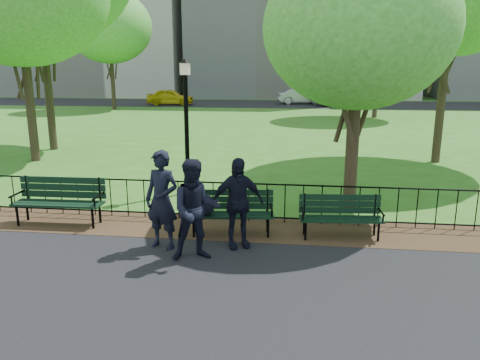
# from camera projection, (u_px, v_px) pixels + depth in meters

# --- Properties ---
(ground) EXTENTS (120.00, 120.00, 0.00)m
(ground) POSITION_uv_depth(u_px,v_px,m) (184.00, 254.00, 8.67)
(ground) COLOR #3A6119
(dirt_strip) EXTENTS (60.00, 1.60, 0.01)m
(dirt_strip) POSITION_uv_depth(u_px,v_px,m) (200.00, 227.00, 10.12)
(dirt_strip) COLOR #392A17
(dirt_strip) RESTS_ON ground
(far_street) EXTENTS (70.00, 9.00, 0.01)m
(far_street) POSITION_uv_depth(u_px,v_px,m) (277.00, 104.00, 42.39)
(far_street) COLOR black
(far_street) RESTS_ON ground
(iron_fence) EXTENTS (24.06, 0.06, 1.00)m
(iron_fence) POSITION_uv_depth(u_px,v_px,m) (204.00, 199.00, 10.48)
(iron_fence) COLOR black
(iron_fence) RESTS_ON ground
(park_bench_main) EXTENTS (1.78, 0.73, 0.99)m
(park_bench_main) POSITION_uv_depth(u_px,v_px,m) (219.00, 206.00, 9.52)
(park_bench_main) COLOR black
(park_bench_main) RESTS_ON ground
(park_bench_left_a) EXTENTS (1.96, 0.65, 1.11)m
(park_bench_left_a) POSITION_uv_depth(u_px,v_px,m) (60.00, 196.00, 10.22)
(park_bench_left_a) COLOR black
(park_bench_left_a) RESTS_ON ground
(park_bench_right_a) EXTENTS (1.69, 0.65, 0.94)m
(park_bench_right_a) POSITION_uv_depth(u_px,v_px,m) (341.00, 212.00, 9.42)
(park_bench_right_a) COLOR black
(park_bench_right_a) RESTS_ON ground
(lamppost) EXTENTS (0.32, 0.32, 3.58)m
(lamppost) POSITION_uv_depth(u_px,v_px,m) (186.00, 122.00, 12.33)
(lamppost) COLOR black
(lamppost) RESTS_ON ground
(tree_near_e) EXTENTS (4.38, 4.38, 6.11)m
(tree_near_e) POSITION_uv_depth(u_px,v_px,m) (359.00, 28.00, 10.56)
(tree_near_e) COLOR #2D2116
(tree_near_e) RESTS_ON ground
(tree_far_e) EXTENTS (6.80, 6.80, 9.48)m
(tree_far_e) POSITION_uv_depth(u_px,v_px,m) (381.00, 14.00, 29.81)
(tree_far_e) COLOR #2D2116
(tree_far_e) RESTS_ON ground
(tree_far_w) EXTENTS (6.46, 6.46, 9.00)m
(tree_far_w) POSITION_uv_depth(u_px,v_px,m) (109.00, 27.00, 35.57)
(tree_far_w) COLOR #2D2116
(tree_far_w) RESTS_ON ground
(person_left) EXTENTS (0.78, 0.62, 1.88)m
(person_left) POSITION_uv_depth(u_px,v_px,m) (162.00, 200.00, 8.77)
(person_left) COLOR black
(person_left) RESTS_ON asphalt_path
(person_mid) EXTENTS (0.99, 0.73, 1.83)m
(person_mid) POSITION_uv_depth(u_px,v_px,m) (196.00, 210.00, 8.24)
(person_mid) COLOR black
(person_mid) RESTS_ON asphalt_path
(person_right) EXTENTS (1.10, 0.78, 1.74)m
(person_right) POSITION_uv_depth(u_px,v_px,m) (237.00, 203.00, 8.81)
(person_right) COLOR black
(person_right) RESTS_ON asphalt_path
(taxi) EXTENTS (4.18, 1.94, 1.39)m
(taxi) POSITION_uv_depth(u_px,v_px,m) (170.00, 97.00, 41.00)
(taxi) COLOR gold
(taxi) RESTS_ON far_street
(sedan_silver) EXTENTS (4.31, 2.27, 1.35)m
(sedan_silver) POSITION_uv_depth(u_px,v_px,m) (300.00, 96.00, 42.00)
(sedan_silver) COLOR #A6A9AE
(sedan_silver) RESTS_ON far_street
(sedan_dark) EXTENTS (6.16, 4.05, 1.66)m
(sedan_dark) POSITION_uv_depth(u_px,v_px,m) (348.00, 96.00, 40.01)
(sedan_dark) COLOR black
(sedan_dark) RESTS_ON far_street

